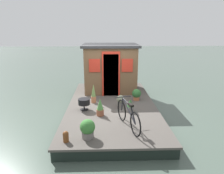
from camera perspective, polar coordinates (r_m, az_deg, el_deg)
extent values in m
plane|color=#47564C|center=(7.77, -0.05, -7.14)|extent=(60.00, 60.00, 0.00)
cube|color=#4C4742|center=(7.65, -0.05, -4.86)|extent=(5.92, 3.11, 0.06)
cube|color=black|center=(7.71, -0.05, -6.11)|extent=(5.80, 3.05, 0.30)
cube|color=brown|center=(9.17, -0.44, 5.06)|extent=(1.73, 2.15, 1.92)
cube|color=#28282B|center=(9.04, -0.46, 11.35)|extent=(1.93, 2.35, 0.10)
cube|color=#19334C|center=(8.33, -0.28, 3.19)|extent=(0.04, 0.60, 1.70)
cube|color=red|center=(8.31, -0.28, 3.52)|extent=(0.03, 0.72, 1.80)
cube|color=red|center=(8.30, 4.21, 5.92)|extent=(0.03, 0.44, 0.52)
cube|color=red|center=(8.26, -4.79, 5.86)|extent=(0.03, 0.44, 0.52)
torus|color=black|center=(6.23, 2.66, -6.36)|extent=(0.63, 0.21, 0.64)
torus|color=black|center=(5.39, 6.43, -10.12)|extent=(0.63, 0.21, 0.64)
cylinder|color=black|center=(5.69, 4.59, -6.38)|extent=(0.90, 0.29, 0.44)
cylinder|color=black|center=(5.76, 4.03, -4.08)|extent=(0.58, 0.20, 0.06)
cylinder|color=black|center=(5.44, 5.80, -7.65)|extent=(0.34, 0.13, 0.40)
cylinder|color=black|center=(6.12, 2.81, -4.72)|extent=(0.12, 0.07, 0.42)
cube|color=black|center=(5.50, 5.19, -4.93)|extent=(0.22, 0.15, 0.06)
cylinder|color=black|center=(6.01, 2.98, -2.75)|extent=(0.16, 0.49, 0.02)
cylinder|color=slate|center=(7.30, 2.29, -4.76)|extent=(0.23, 0.23, 0.21)
sphere|color=gray|center=(7.24, 2.30, -3.29)|extent=(0.26, 0.26, 0.26)
cylinder|color=#935138|center=(6.64, -3.27, -6.95)|extent=(0.23, 0.23, 0.20)
cone|color=#4C8942|center=(6.54, -3.31, -4.66)|extent=(0.21, 0.21, 0.36)
cylinder|color=#B2603D|center=(8.07, 6.70, -3.08)|extent=(0.23, 0.23, 0.14)
sphere|color=#2D602D|center=(8.01, 6.74, -1.78)|extent=(0.35, 0.35, 0.35)
cylinder|color=#C6754C|center=(7.77, -5.05, -3.42)|extent=(0.18, 0.18, 0.24)
cone|color=#70934C|center=(7.66, -5.11, -0.90)|extent=(0.16, 0.16, 0.47)
cylinder|color=slate|center=(6.94, 5.02, -6.03)|extent=(0.27, 0.27, 0.19)
cone|color=#2D602D|center=(6.86, 5.06, -4.35)|extent=(0.25, 0.25, 0.24)
cylinder|color=slate|center=(5.41, -6.64, -12.84)|extent=(0.30, 0.30, 0.17)
sphere|color=#387533|center=(5.31, -6.72, -10.78)|extent=(0.38, 0.38, 0.38)
cylinder|color=black|center=(7.06, -7.66, -4.01)|extent=(0.39, 0.39, 0.20)
cylinder|color=black|center=(7.13, -7.61, -5.49)|extent=(0.04, 0.04, 0.19)
cylinder|color=black|center=(7.16, -7.58, -6.14)|extent=(0.28, 0.28, 0.02)
cylinder|color=brown|center=(5.32, -12.53, -13.45)|extent=(0.14, 0.14, 0.21)
sphere|color=brown|center=(5.27, -12.60, -12.46)|extent=(0.15, 0.15, 0.15)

